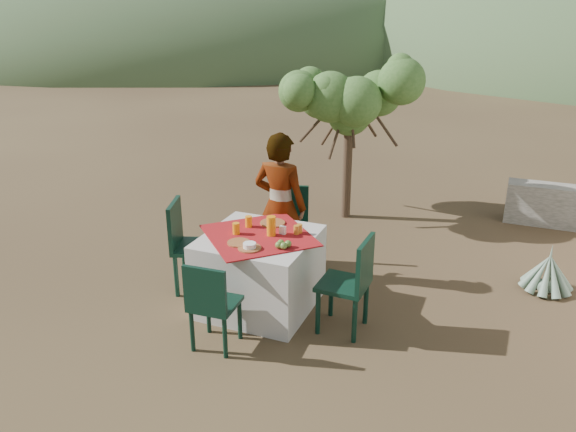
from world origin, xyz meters
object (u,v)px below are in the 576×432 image
(chair_right, at_px, (352,281))
(person, at_px, (280,206))
(chair_left, at_px, (188,242))
(chair_near, at_px, (211,302))
(shrub_tree, at_px, (355,107))
(table, at_px, (260,271))
(chair_far, at_px, (289,223))
(juice_pitcher, at_px, (271,226))
(agave, at_px, (548,273))

(chair_right, height_order, person, person)
(chair_left, bearing_deg, chair_near, -158.11)
(chair_left, bearing_deg, person, -68.41)
(chair_left, relative_size, shrub_tree, 0.49)
(chair_near, height_order, chair_right, chair_right)
(chair_near, distance_m, chair_left, 1.17)
(chair_left, relative_size, chair_right, 1.04)
(table, bearing_deg, chair_near, -94.10)
(shrub_tree, bearing_deg, chair_far, -97.40)
(chair_left, distance_m, person, 1.03)
(shrub_tree, height_order, juice_pitcher, shrub_tree)
(person, height_order, juice_pitcher, person)
(person, height_order, shrub_tree, shrub_tree)
(agave, bearing_deg, chair_far, -170.92)
(table, distance_m, chair_far, 1.00)
(chair_left, relative_size, person, 0.60)
(chair_far, bearing_deg, juice_pitcher, -91.85)
(agave, bearing_deg, table, -151.64)
(chair_right, relative_size, shrub_tree, 0.47)
(person, xyz_separation_m, agave, (2.71, 0.72, -0.61))
(chair_near, xyz_separation_m, juice_pitcher, (0.17, 0.87, 0.40))
(chair_right, bearing_deg, table, -93.98)
(juice_pitcher, bearing_deg, chair_right, -9.03)
(chair_left, bearing_deg, chair_far, -57.34)
(chair_far, height_order, juice_pitcher, juice_pitcher)
(chair_near, bearing_deg, agave, -143.35)
(chair_right, bearing_deg, chair_left, -92.80)
(chair_far, xyz_separation_m, chair_near, (0.04, -1.82, -0.05))
(chair_far, height_order, agave, chair_far)
(chair_far, distance_m, juice_pitcher, 1.03)
(person, bearing_deg, chair_left, 42.46)
(table, bearing_deg, person, 96.30)
(chair_left, distance_m, juice_pitcher, 1.00)
(chair_right, distance_m, shrub_tree, 3.13)
(chair_left, bearing_deg, shrub_tree, -38.94)
(chair_left, height_order, juice_pitcher, chair_left)
(chair_near, distance_m, juice_pitcher, 0.97)
(table, relative_size, shrub_tree, 0.67)
(chair_left, bearing_deg, chair_right, -113.93)
(table, relative_size, chair_far, 1.43)
(table, xyz_separation_m, person, (-0.08, 0.70, 0.42))
(person, bearing_deg, agave, -163.55)
(chair_near, height_order, juice_pitcher, juice_pitcher)
(chair_right, distance_m, person, 1.34)
(juice_pitcher, bearing_deg, shrub_tree, 89.62)
(chair_near, distance_m, agave, 3.53)
(chair_right, xyz_separation_m, shrub_tree, (-0.82, 2.85, 1.02))
(chair_right, bearing_deg, chair_far, -134.03)
(shrub_tree, bearing_deg, person, -95.83)
(agave, height_order, juice_pitcher, juice_pitcher)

